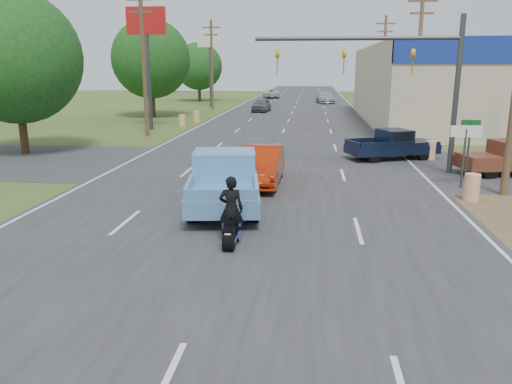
# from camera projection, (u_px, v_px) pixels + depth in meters

# --- Properties ---
(main_road) EXTENTS (15.00, 180.00, 0.02)m
(main_road) POSITION_uv_depth(u_px,v_px,m) (289.00, 120.00, 46.13)
(main_road) COLOR #2D2D30
(main_road) RESTS_ON ground
(cross_road) EXTENTS (120.00, 10.00, 0.02)m
(cross_road) POSITION_uv_depth(u_px,v_px,m) (268.00, 165.00, 24.92)
(cross_road) COLOR #2D2D30
(cross_road) RESTS_ON ground
(utility_pole_2) EXTENTS (2.00, 0.28, 10.00)m
(utility_pole_2) POSITION_uv_depth(u_px,v_px,m) (418.00, 59.00, 35.15)
(utility_pole_2) COLOR #4C3823
(utility_pole_2) RESTS_ON ground
(utility_pole_3) EXTENTS (2.00, 0.28, 10.00)m
(utility_pole_3) POSITION_uv_depth(u_px,v_px,m) (384.00, 62.00, 52.51)
(utility_pole_3) COLOR #4C3823
(utility_pole_3) RESTS_ON ground
(utility_pole_5) EXTENTS (2.00, 0.28, 10.00)m
(utility_pole_5) POSITION_uv_depth(u_px,v_px,m) (143.00, 59.00, 34.30)
(utility_pole_5) COLOR #4C3823
(utility_pole_5) RESTS_ON ground
(utility_pole_6) EXTENTS (2.00, 0.28, 10.00)m
(utility_pole_6) POSITION_uv_depth(u_px,v_px,m) (212.00, 63.00, 57.44)
(utility_pole_6) COLOR #4C3823
(utility_pole_6) RESTS_ON ground
(tree_0) EXTENTS (7.14, 7.14, 8.84)m
(tree_0) POSITION_uv_depth(u_px,v_px,m) (15.00, 58.00, 27.08)
(tree_0) COLOR #422D19
(tree_0) RESTS_ON ground
(tree_1) EXTENTS (7.56, 7.56, 9.36)m
(tree_1) POSITION_uv_depth(u_px,v_px,m) (151.00, 59.00, 48.17)
(tree_1) COLOR #422D19
(tree_1) RESTS_ON ground
(tree_2) EXTENTS (6.72, 6.72, 8.32)m
(tree_2) POSITION_uv_depth(u_px,v_px,m) (199.00, 66.00, 71.54)
(tree_2) COLOR #422D19
(tree_2) RESTS_ON ground
(tree_5) EXTENTS (7.98, 7.98, 9.88)m
(tree_5) POSITION_uv_depth(u_px,v_px,m) (461.00, 62.00, 94.54)
(tree_5) COLOR #422D19
(tree_5) RESTS_ON ground
(tree_6) EXTENTS (8.82, 8.82, 10.92)m
(tree_6) POSITION_uv_depth(u_px,v_px,m) (154.00, 59.00, 100.82)
(tree_6) COLOR #422D19
(tree_6) RESTS_ON ground
(barrel_0) EXTENTS (0.56, 0.56, 1.00)m
(barrel_0) POSITION_uv_depth(u_px,v_px,m) (472.00, 187.00, 18.15)
(barrel_0) COLOR orange
(barrel_0) RESTS_ON ground
(barrel_1) EXTENTS (0.56, 0.56, 1.00)m
(barrel_1) POSITION_uv_depth(u_px,v_px,m) (430.00, 150.00, 26.31)
(barrel_1) COLOR orange
(barrel_1) RESTS_ON ground
(barrel_2) EXTENTS (0.56, 0.56, 1.00)m
(barrel_2) POSITION_uv_depth(u_px,v_px,m) (182.00, 121.00, 41.14)
(barrel_2) COLOR orange
(barrel_2) RESTS_ON ground
(barrel_3) EXTENTS (0.56, 0.56, 1.00)m
(barrel_3) POSITION_uv_depth(u_px,v_px,m) (197.00, 116.00, 44.97)
(barrel_3) COLOR orange
(barrel_3) RESTS_ON ground
(pole_sign_left_near) EXTENTS (3.00, 0.35, 9.20)m
(pole_sign_left_near) POSITION_uv_depth(u_px,v_px,m) (147.00, 35.00, 37.81)
(pole_sign_left_near) COLOR #3F3F44
(pole_sign_left_near) RESTS_ON ground
(pole_sign_left_far) EXTENTS (3.00, 0.35, 9.20)m
(pole_sign_left_far) POSITION_uv_depth(u_px,v_px,m) (210.00, 47.00, 60.96)
(pole_sign_left_far) COLOR #3F3F44
(pole_sign_left_far) RESTS_ON ground
(lane_sign) EXTENTS (1.20, 0.08, 2.52)m
(lane_sign) POSITION_uv_depth(u_px,v_px,m) (465.00, 141.00, 19.72)
(lane_sign) COLOR #3F3F44
(lane_sign) RESTS_ON ground
(street_name_sign) EXTENTS (0.80, 0.08, 2.61)m
(street_name_sign) POSITION_uv_depth(u_px,v_px,m) (469.00, 144.00, 21.17)
(street_name_sign) COLOR #3F3F44
(street_name_sign) RESTS_ON ground
(signal_mast) EXTENTS (9.12, 0.40, 7.00)m
(signal_mast) POSITION_uv_depth(u_px,v_px,m) (397.00, 66.00, 22.17)
(signal_mast) COLOR #3F3F44
(signal_mast) RESTS_ON ground
(red_convertible) EXTENTS (1.77, 4.81, 1.57)m
(red_convertible) POSITION_uv_depth(u_px,v_px,m) (260.00, 166.00, 20.71)
(red_convertible) COLOR #A52207
(red_convertible) RESTS_ON ground
(motorcycle) EXTENTS (0.59, 1.92, 0.98)m
(motorcycle) POSITION_uv_depth(u_px,v_px,m) (231.00, 229.00, 13.64)
(motorcycle) COLOR black
(motorcycle) RESTS_ON ground
(rider) EXTENTS (0.68, 0.46, 1.82)m
(rider) POSITION_uv_depth(u_px,v_px,m) (231.00, 212.00, 13.56)
(rider) COLOR black
(rider) RESTS_ON ground
(blue_pickup) EXTENTS (3.07, 6.17, 1.96)m
(blue_pickup) POSITION_uv_depth(u_px,v_px,m) (225.00, 178.00, 17.38)
(blue_pickup) COLOR black
(blue_pickup) RESTS_ON ground
(navy_pickup) EXTENTS (5.10, 3.47, 1.58)m
(navy_pickup) POSITION_uv_depth(u_px,v_px,m) (394.00, 144.00, 26.44)
(navy_pickup) COLOR black
(navy_pickup) RESTS_ON ground
(brown_pickup) EXTENTS (4.97, 2.74, 1.56)m
(brown_pickup) POSITION_uv_depth(u_px,v_px,m) (509.00, 158.00, 22.56)
(brown_pickup) COLOR black
(brown_pickup) RESTS_ON ground
(distant_car_grey) EXTENTS (2.09, 4.37, 1.44)m
(distant_car_grey) POSITION_uv_depth(u_px,v_px,m) (262.00, 105.00, 55.27)
(distant_car_grey) COLOR #56565B
(distant_car_grey) RESTS_ON ground
(distant_car_silver) EXTENTS (2.83, 5.61, 1.56)m
(distant_car_silver) POSITION_uv_depth(u_px,v_px,m) (325.00, 97.00, 68.80)
(distant_car_silver) COLOR #B1B1B6
(distant_car_silver) RESTS_ON ground
(distant_car_white) EXTENTS (3.12, 5.46, 1.44)m
(distant_car_white) POSITION_uv_depth(u_px,v_px,m) (271.00, 94.00, 80.29)
(distant_car_white) COLOR silver
(distant_car_white) RESTS_ON ground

